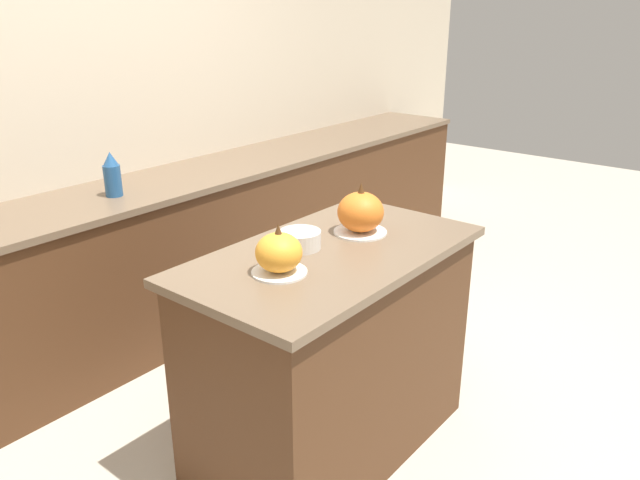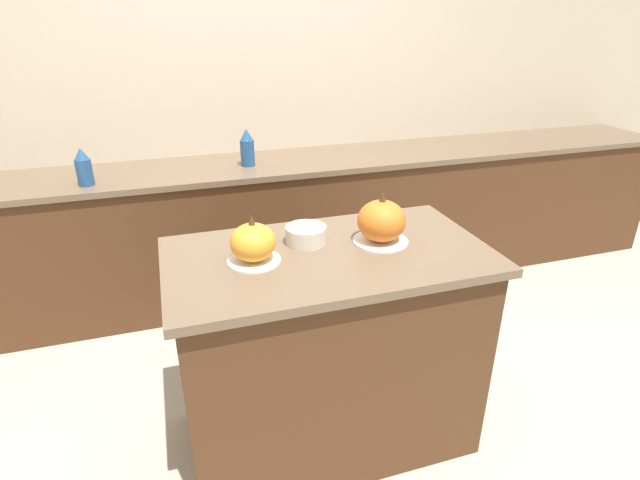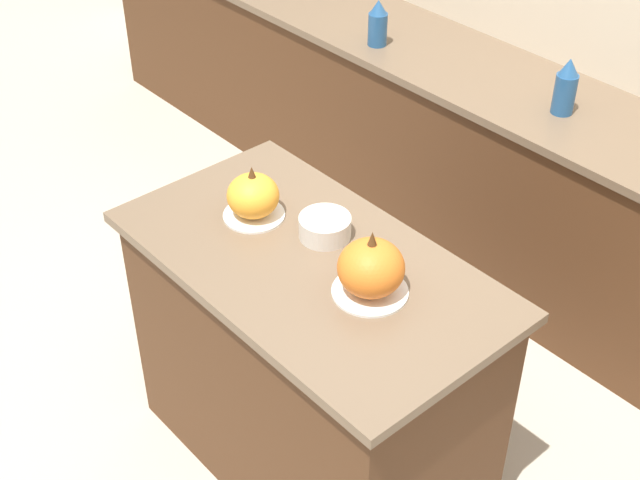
{
  "view_description": "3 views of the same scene",
  "coord_description": "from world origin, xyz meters",
  "px_view_note": "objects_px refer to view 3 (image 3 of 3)",
  "views": [
    {
      "loc": [
        -1.77,
        -1.38,
        1.82
      ],
      "look_at": [
        -0.05,
        0.02,
        0.98
      ],
      "focal_mm": 35.0,
      "sensor_mm": 36.0,
      "label": 1
    },
    {
      "loc": [
        -0.56,
        -1.63,
        1.77
      ],
      "look_at": [
        -0.02,
        0.04,
        0.96
      ],
      "focal_mm": 28.0,
      "sensor_mm": 36.0,
      "label": 2
    },
    {
      "loc": [
        1.6,
        -1.36,
        2.59
      ],
      "look_at": [
        0.05,
        -0.01,
        1.03
      ],
      "focal_mm": 50.0,
      "sensor_mm": 36.0,
      "label": 3
    }
  ],
  "objects_px": {
    "pumpkin_cake_left": "(253,197)",
    "bottle_short": "(378,24)",
    "pumpkin_cake_right": "(371,269)",
    "bottle_tall": "(566,87)",
    "mixing_bowl": "(325,227)"
  },
  "relations": [
    {
      "from": "pumpkin_cake_right",
      "to": "bottle_tall",
      "type": "bearing_deg",
      "value": 102.97
    },
    {
      "from": "pumpkin_cake_left",
      "to": "bottle_tall",
      "type": "relative_size",
      "value": 0.88
    },
    {
      "from": "pumpkin_cake_left",
      "to": "bottle_short",
      "type": "height_order",
      "value": "same"
    },
    {
      "from": "pumpkin_cake_left",
      "to": "mixing_bowl",
      "type": "xyz_separation_m",
      "value": [
        0.23,
        0.1,
        -0.04
      ]
    },
    {
      "from": "pumpkin_cake_left",
      "to": "mixing_bowl",
      "type": "height_order",
      "value": "pumpkin_cake_left"
    },
    {
      "from": "bottle_tall",
      "to": "bottle_short",
      "type": "height_order",
      "value": "bottle_tall"
    },
    {
      "from": "pumpkin_cake_left",
      "to": "pumpkin_cake_right",
      "type": "height_order",
      "value": "pumpkin_cake_right"
    },
    {
      "from": "pumpkin_cake_left",
      "to": "pumpkin_cake_right",
      "type": "distance_m",
      "value": 0.52
    },
    {
      "from": "bottle_tall",
      "to": "bottle_short",
      "type": "relative_size",
      "value": 1.1
    },
    {
      "from": "pumpkin_cake_left",
      "to": "bottle_tall",
      "type": "distance_m",
      "value": 1.35
    },
    {
      "from": "bottle_short",
      "to": "mixing_bowl",
      "type": "bearing_deg",
      "value": -50.55
    },
    {
      "from": "pumpkin_cake_left",
      "to": "bottle_tall",
      "type": "xyz_separation_m",
      "value": [
        0.22,
        1.33,
        0.02
      ]
    },
    {
      "from": "bottle_short",
      "to": "mixing_bowl",
      "type": "xyz_separation_m",
      "value": [
        0.92,
        -1.12,
        -0.05
      ]
    },
    {
      "from": "pumpkin_cake_right",
      "to": "bottle_tall",
      "type": "height_order",
      "value": "pumpkin_cake_right"
    },
    {
      "from": "pumpkin_cake_left",
      "to": "bottle_short",
      "type": "bearing_deg",
      "value": 119.55
    }
  ]
}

